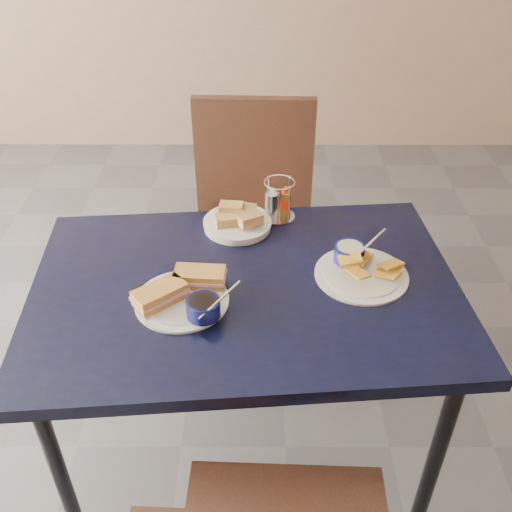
{
  "coord_description": "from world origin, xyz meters",
  "views": [
    {
      "loc": [
        0.27,
        -1.24,
        1.77
      ],
      "look_at": [
        0.27,
        0.04,
        0.82
      ],
      "focal_mm": 40.0,
      "sensor_mm": 36.0,
      "label": 1
    }
  ],
  "objects_px": {
    "chair_far": "(252,211)",
    "dining_table": "(246,302)",
    "sandwich_plate": "(185,294)",
    "plantain_plate": "(358,266)",
    "condiment_caddy": "(277,202)",
    "bread_basket": "(238,221)"
  },
  "relations": [
    {
      "from": "sandwich_plate",
      "to": "bread_basket",
      "type": "height_order",
      "value": "sandwich_plate"
    },
    {
      "from": "bread_basket",
      "to": "condiment_caddy",
      "type": "height_order",
      "value": "condiment_caddy"
    },
    {
      "from": "sandwich_plate",
      "to": "plantain_plate",
      "type": "xyz_separation_m",
      "value": [
        0.48,
        0.13,
        -0.01
      ]
    },
    {
      "from": "dining_table",
      "to": "chair_far",
      "type": "bearing_deg",
      "value": 88.97
    },
    {
      "from": "chair_far",
      "to": "condiment_caddy",
      "type": "height_order",
      "value": "chair_far"
    },
    {
      "from": "plantain_plate",
      "to": "condiment_caddy",
      "type": "xyz_separation_m",
      "value": [
        -0.22,
        0.3,
        0.04
      ]
    },
    {
      "from": "dining_table",
      "to": "bread_basket",
      "type": "height_order",
      "value": "bread_basket"
    },
    {
      "from": "sandwich_plate",
      "to": "chair_far",
      "type": "bearing_deg",
      "value": 77.19
    },
    {
      "from": "dining_table",
      "to": "condiment_caddy",
      "type": "relative_size",
      "value": 9.28
    },
    {
      "from": "plantain_plate",
      "to": "condiment_caddy",
      "type": "relative_size",
      "value": 1.97
    },
    {
      "from": "bread_basket",
      "to": "condiment_caddy",
      "type": "xyz_separation_m",
      "value": [
        0.13,
        0.06,
        0.03
      ]
    },
    {
      "from": "dining_table",
      "to": "bread_basket",
      "type": "xyz_separation_m",
      "value": [
        -0.03,
        0.29,
        0.09
      ]
    },
    {
      "from": "sandwich_plate",
      "to": "plantain_plate",
      "type": "relative_size",
      "value": 1.12
    },
    {
      "from": "dining_table",
      "to": "bread_basket",
      "type": "bearing_deg",
      "value": 95.71
    },
    {
      "from": "chair_far",
      "to": "plantain_plate",
      "type": "distance_m",
      "value": 0.73
    },
    {
      "from": "plantain_plate",
      "to": "condiment_caddy",
      "type": "height_order",
      "value": "condiment_caddy"
    },
    {
      "from": "plantain_plate",
      "to": "bread_basket",
      "type": "distance_m",
      "value": 0.42
    },
    {
      "from": "condiment_caddy",
      "to": "bread_basket",
      "type": "bearing_deg",
      "value": -154.09
    },
    {
      "from": "sandwich_plate",
      "to": "condiment_caddy",
      "type": "height_order",
      "value": "condiment_caddy"
    },
    {
      "from": "sandwich_plate",
      "to": "condiment_caddy",
      "type": "bearing_deg",
      "value": 58.85
    },
    {
      "from": "chair_far",
      "to": "dining_table",
      "type": "bearing_deg",
      "value": -91.03
    },
    {
      "from": "dining_table",
      "to": "sandwich_plate",
      "type": "height_order",
      "value": "sandwich_plate"
    }
  ]
}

